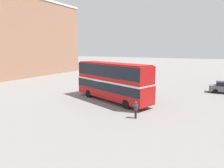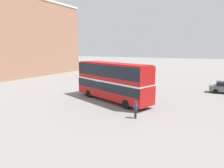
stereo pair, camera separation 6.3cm
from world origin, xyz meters
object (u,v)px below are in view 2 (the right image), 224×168
at_px(pedestrian_foreground, 136,108).
at_px(parked_car_side_street, 98,74).
at_px(parked_car_kerb_far, 117,77).
at_px(double_decker_bus, 112,79).

height_order(pedestrian_foreground, parked_car_side_street, pedestrian_foreground).
bearing_deg(pedestrian_foreground, parked_car_kerb_far, -94.69).
distance_m(double_decker_bus, parked_car_kerb_far, 15.91).
bearing_deg(parked_car_kerb_far, pedestrian_foreground, -68.54).
distance_m(parked_car_kerb_far, parked_car_side_street, 6.17).
xyz_separation_m(parked_car_kerb_far, parked_car_side_street, (-5.85, 1.95, 0.03)).
xyz_separation_m(pedestrian_foreground, parked_car_side_street, (-17.39, 20.84, -0.21)).
height_order(pedestrian_foreground, parked_car_kerb_far, pedestrian_foreground).
bearing_deg(double_decker_bus, pedestrian_foreground, -22.65).
relative_size(double_decker_bus, parked_car_side_street, 2.53).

